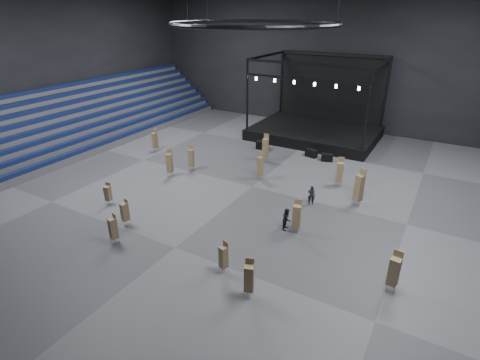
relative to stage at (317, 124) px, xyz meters
The scene contains 25 objects.
floor 16.30m from the stage, 90.00° to the right, with size 50.00×50.00×0.00m, color #4C4C4F.
wall_back 8.93m from the stage, 90.00° to the left, with size 50.00×0.20×18.00m, color black.
wall_left 30.75m from the stage, 147.00° to the right, with size 0.20×42.00×18.00m, color black.
bleachers_left 28.10m from the stage, 144.71° to the right, with size 7.20×40.00×6.40m.
stage is the anchor object (origin of this frame).
truss_ring 19.93m from the stage, 90.00° to the right, with size 12.30×12.30×5.15m.
flight_case_left 8.22m from the stage, 115.78° to the right, with size 1.31×0.66×0.88m, color black.
flight_case_mid 7.25m from the stage, 74.62° to the right, with size 1.21×0.60×0.81m, color black.
flight_case_right 8.20m from the stage, 63.06° to the right, with size 1.14×0.57×0.76m, color black.
chair_stack_0 17.26m from the stage, 112.96° to the right, with size 0.55×0.55×2.47m.
chair_stack_1 26.00m from the stage, 108.50° to the right, with size 0.51×0.51×1.81m.
chair_stack_2 27.14m from the stage, 62.05° to the right, with size 0.60×0.60×2.49m.
chair_stack_3 18.99m from the stage, 133.83° to the right, with size 0.59×0.59×2.46m.
chair_stack_4 26.66m from the stage, 100.37° to the right, with size 0.61×0.61×2.01m.
chair_stack_5 28.48m from the stage, 97.63° to the right, with size 0.58×0.58×2.13m.
chair_stack_6 21.92m from the stage, 74.14° to the right, with size 0.61×0.61×2.45m.
chair_stack_7 17.44m from the stage, 60.20° to the right, with size 0.72×0.72×3.09m.
chair_stack_8 14.49m from the stage, 90.67° to the right, with size 0.47×0.47×2.54m.
chair_stack_9 28.91m from the stage, 77.54° to the right, with size 0.62×0.62×2.33m.
chair_stack_10 27.48m from the stage, 81.63° to the right, with size 0.53×0.53×2.05m.
chair_stack_11 19.53m from the stage, 112.83° to the right, with size 0.63×0.63×2.57m.
chair_stack_12 14.01m from the stage, 62.80° to the right, with size 0.66×0.66×2.62m.
chair_stack_13 10.50m from the stage, 99.38° to the right, with size 0.61×0.61×2.80m.
man_center 17.65m from the stage, 71.90° to the right, with size 0.58×0.38×1.60m, color black.
crew_member 21.70m from the stage, 75.91° to the right, with size 0.77×0.60×1.59m, color black.
Camera 1 is at (13.63, -25.75, 14.02)m, focal length 28.00 mm.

